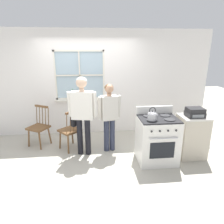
# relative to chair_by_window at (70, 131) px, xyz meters

# --- Properties ---
(ground_plane) EXTENTS (16.00, 16.00, 0.00)m
(ground_plane) POSITION_rel_chair_by_window_xyz_m (0.44, -0.44, -0.44)
(ground_plane) COLOR #B2AD9E
(wall_back) EXTENTS (6.40, 0.16, 2.70)m
(wall_back) POSITION_rel_chair_by_window_xyz_m (0.45, 0.96, 0.89)
(wall_back) COLOR white
(wall_back) RESTS_ON ground_plane
(chair_by_window) EXTENTS (0.58, 0.58, 0.94)m
(chair_by_window) POSITION_rel_chair_by_window_xyz_m (0.00, 0.00, 0.00)
(chair_by_window) COLOR brown
(chair_by_window) RESTS_ON ground_plane
(chair_near_wall) EXTENTS (0.56, 0.56, 0.94)m
(chair_near_wall) POSITION_rel_chair_by_window_xyz_m (-0.75, 0.28, 0.00)
(chair_near_wall) COLOR brown
(chair_near_wall) RESTS_ON ground_plane
(person_elderly_left) EXTENTS (0.61, 0.28, 1.68)m
(person_elderly_left) POSITION_rel_chair_by_window_xyz_m (0.31, -0.27, 0.60)
(person_elderly_left) COLOR black
(person_elderly_left) RESTS_ON ground_plane
(person_teen_center) EXTENTS (0.51, 0.27, 1.51)m
(person_teen_center) POSITION_rel_chair_by_window_xyz_m (0.87, -0.16, 0.45)
(person_teen_center) COLOR #2D3347
(person_teen_center) RESTS_ON ground_plane
(stove) EXTENTS (0.76, 0.68, 1.08)m
(stove) POSITION_rel_chair_by_window_xyz_m (1.79, -0.70, 0.03)
(stove) COLOR white
(stove) RESTS_ON ground_plane
(kettle) EXTENTS (0.21, 0.17, 0.25)m
(kettle) POSITION_rel_chair_by_window_xyz_m (1.62, -0.83, 0.58)
(kettle) COLOR #B7B7BC
(kettle) RESTS_ON stove
(potted_plant) EXTENTS (0.13, 0.13, 0.32)m
(potted_plant) POSITION_rel_chair_by_window_xyz_m (0.01, 0.87, 0.61)
(potted_plant) COLOR #42474C
(potted_plant) RESTS_ON wall_back
(handbag) EXTENTS (0.25, 0.25, 0.31)m
(handbag) POSITION_rel_chair_by_window_xyz_m (0.15, -0.18, 0.33)
(handbag) COLOR black
(handbag) RESTS_ON chair_by_window
(side_counter) EXTENTS (0.55, 0.50, 0.90)m
(side_counter) POSITION_rel_chair_by_window_xyz_m (2.57, -0.59, 0.01)
(side_counter) COLOR beige
(side_counter) RESTS_ON ground_plane
(stereo) EXTENTS (0.34, 0.29, 0.18)m
(stereo) POSITION_rel_chair_by_window_xyz_m (2.57, -0.61, 0.54)
(stereo) COLOR #232326
(stereo) RESTS_ON side_counter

